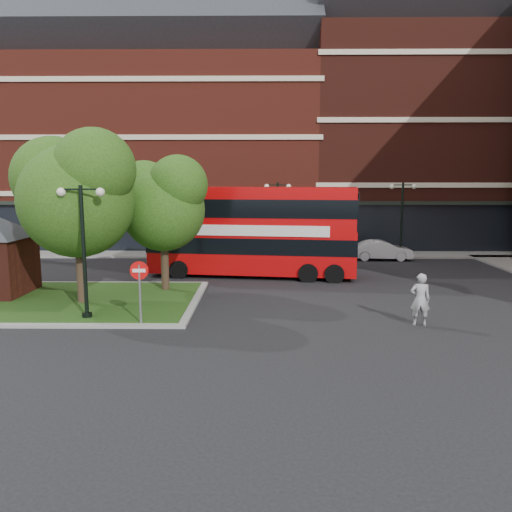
{
  "coord_description": "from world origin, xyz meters",
  "views": [
    {
      "loc": [
        0.96,
        -17.67,
        5.2
      ],
      "look_at": [
        0.74,
        3.11,
        2.0
      ],
      "focal_mm": 35.0,
      "sensor_mm": 36.0,
      "label": 1
    }
  ],
  "objects_px": {
    "bus": "(252,225)",
    "car_silver": "(238,247)",
    "woman": "(420,299)",
    "car_white": "(382,250)"
  },
  "relations": [
    {
      "from": "woman",
      "to": "car_white",
      "type": "xyz_separation_m",
      "value": [
        2.14,
        14.73,
        -0.31
      ]
    },
    {
      "from": "woman",
      "to": "car_silver",
      "type": "bearing_deg",
      "value": -56.82
    },
    {
      "from": "bus",
      "to": "car_silver",
      "type": "xyz_separation_m",
      "value": [
        -1.1,
        6.99,
        -2.11
      ]
    },
    {
      "from": "car_silver",
      "to": "car_white",
      "type": "height_order",
      "value": "car_silver"
    },
    {
      "from": "bus",
      "to": "car_silver",
      "type": "relative_size",
      "value": 2.93
    },
    {
      "from": "car_silver",
      "to": "car_white",
      "type": "xyz_separation_m",
      "value": [
        9.42,
        -1.5,
        -0.01
      ]
    },
    {
      "from": "woman",
      "to": "car_silver",
      "type": "xyz_separation_m",
      "value": [
        -7.28,
        16.23,
        -0.3
      ]
    },
    {
      "from": "car_silver",
      "to": "bus",
      "type": "bearing_deg",
      "value": -178.26
    },
    {
      "from": "car_white",
      "to": "car_silver",
      "type": "bearing_deg",
      "value": 83.32
    },
    {
      "from": "woman",
      "to": "car_silver",
      "type": "height_order",
      "value": "woman"
    }
  ]
}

